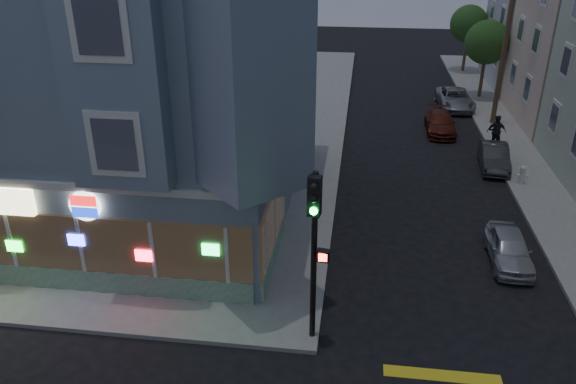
% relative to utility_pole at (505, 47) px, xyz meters
% --- Properties ---
extents(sidewalk_nw, '(33.00, 42.00, 0.15)m').
position_rel_utility_pole_xyz_m(sidewalk_nw, '(-25.50, -1.00, -4.72)').
color(sidewalk_nw, gray).
rests_on(sidewalk_nw, ground).
extents(corner_building, '(14.60, 14.60, 11.40)m').
position_rel_utility_pole_xyz_m(corner_building, '(-18.00, -13.02, 1.02)').
color(corner_building, slate).
rests_on(corner_building, sidewalk_nw).
extents(utility_pole, '(2.20, 0.30, 9.00)m').
position_rel_utility_pole_xyz_m(utility_pole, '(0.00, 0.00, 0.00)').
color(utility_pole, '#4C3826').
rests_on(utility_pole, sidewalk_ne).
extents(street_tree_near, '(3.00, 3.00, 5.30)m').
position_rel_utility_pole_xyz_m(street_tree_near, '(0.20, 6.00, -0.86)').
color(street_tree_near, '#4C3826').
rests_on(street_tree_near, sidewalk_ne).
extents(street_tree_far, '(3.00, 3.00, 5.30)m').
position_rel_utility_pole_xyz_m(street_tree_far, '(0.20, 14.00, -0.86)').
color(street_tree_far, '#4C3826').
rests_on(street_tree_far, sidewalk_ne).
extents(pedestrian_a, '(0.91, 0.76, 1.68)m').
position_rel_utility_pole_xyz_m(pedestrian_a, '(-0.70, -3.95, -3.81)').
color(pedestrian_a, black).
rests_on(pedestrian_a, sidewalk_ne).
extents(pedestrian_b, '(1.01, 0.43, 1.72)m').
position_rel_utility_pole_xyz_m(pedestrian_b, '(-0.70, -4.19, -3.79)').
color(pedestrian_b, '#232028').
rests_on(pedestrian_b, sidewalk_ne).
extents(parked_car_a, '(1.44, 3.45, 1.17)m').
position_rel_utility_pole_xyz_m(parked_car_a, '(-2.49, -16.13, -4.21)').
color(parked_car_a, '#B8BAC0').
rests_on(parked_car_a, ground).
extents(parked_car_b, '(1.57, 3.77, 1.21)m').
position_rel_utility_pole_xyz_m(parked_car_b, '(-1.30, -7.02, -4.19)').
color(parked_car_b, '#373A3C').
rests_on(parked_car_b, ground).
extents(parked_car_c, '(1.69, 4.04, 1.17)m').
position_rel_utility_pole_xyz_m(parked_car_c, '(-3.40, -1.82, -4.21)').
color(parked_car_c, '#5D2015').
rests_on(parked_car_c, ground).
extents(parked_car_d, '(2.31, 4.68, 1.27)m').
position_rel_utility_pole_xyz_m(parked_car_d, '(-1.87, 3.38, -4.16)').
color(parked_car_d, '#94989D').
rests_on(parked_car_d, ground).
extents(traffic_signal, '(0.64, 0.60, 5.31)m').
position_rel_utility_pole_xyz_m(traffic_signal, '(-9.18, -21.44, -1.05)').
color(traffic_signal, black).
rests_on(traffic_signal, sidewalk_nw).
extents(fire_hydrant, '(0.50, 0.29, 0.88)m').
position_rel_utility_pole_xyz_m(fire_hydrant, '(-0.40, -9.11, -4.19)').
color(fire_hydrant, silver).
rests_on(fire_hydrant, sidewalk_ne).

